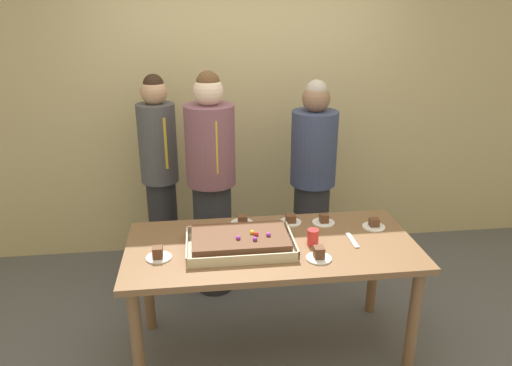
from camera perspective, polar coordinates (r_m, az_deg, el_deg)
ground_plane at (r=3.46m, az=1.71°, el=-18.92°), size 12.00×12.00×0.00m
interior_back_panel at (r=4.31m, az=-1.36°, el=11.26°), size 8.00×0.12×3.00m
party_table at (r=3.06m, az=1.85°, el=-8.82°), size 1.79×0.84×0.79m
sheet_cake at (r=2.95m, az=-1.88°, el=-6.91°), size 0.65×0.43×0.11m
plated_slice_near_left at (r=2.86m, az=7.42°, el=-8.43°), size 0.15×0.15×0.08m
plated_slice_near_right at (r=3.26m, az=-1.63°, el=-4.51°), size 0.15×0.15×0.06m
plated_slice_far_left at (r=3.30m, az=7.97°, el=-4.42°), size 0.15×0.15×0.07m
plated_slice_far_right at (r=3.31m, az=13.72°, el=-4.81°), size 0.15×0.15×0.06m
plated_slice_center_front at (r=2.89m, az=-11.45°, el=-8.30°), size 0.15×0.15×0.08m
plated_slice_center_back at (r=3.28m, az=4.08°, el=-4.43°), size 0.15×0.15×0.06m
drink_cup_nearest at (r=3.00m, az=6.72°, el=-6.36°), size 0.07×0.07×0.10m
cake_server_utensil at (r=3.10m, az=11.27°, el=-6.63°), size 0.03×0.20×0.01m
person_serving_front at (r=3.98m, az=-11.25°, el=1.08°), size 0.30×0.30×1.69m
person_green_shirt_behind at (r=3.95m, az=6.69°, el=0.49°), size 0.37×0.37×1.65m
person_striped_tie_right at (r=3.68m, az=-5.27°, el=-0.10°), size 0.37×0.37×1.75m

